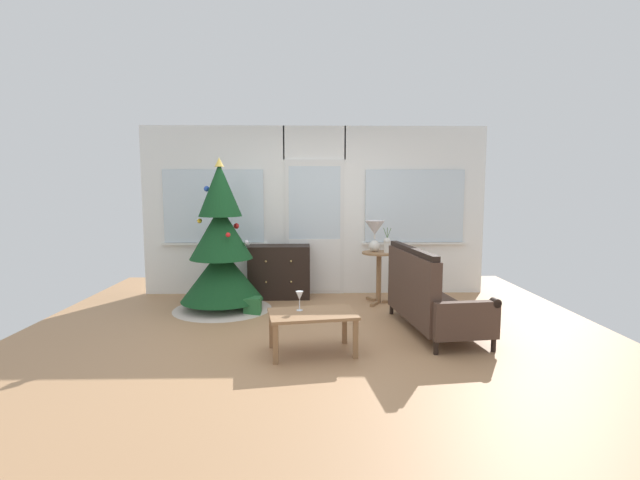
# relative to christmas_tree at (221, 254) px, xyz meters

# --- Properties ---
(ground_plane) EXTENTS (6.76, 6.76, 0.00)m
(ground_plane) POSITION_rel_christmas_tree_xyz_m (1.25, -1.15, -0.74)
(ground_plane) COLOR #AD7F56
(back_wall_with_door) EXTENTS (5.20, 0.14, 2.55)m
(back_wall_with_door) POSITION_rel_christmas_tree_xyz_m (1.25, 0.93, 0.54)
(back_wall_with_door) COLOR white
(back_wall_with_door) RESTS_ON ground
(christmas_tree) EXTENTS (1.31, 1.31, 2.02)m
(christmas_tree) POSITION_rel_christmas_tree_xyz_m (0.00, 0.00, 0.00)
(christmas_tree) COLOR #4C331E
(christmas_tree) RESTS_ON ground
(dresser_cabinet) EXTENTS (0.91, 0.46, 0.78)m
(dresser_cabinet) POSITION_rel_christmas_tree_xyz_m (0.72, 0.64, -0.35)
(dresser_cabinet) COLOR black
(dresser_cabinet) RESTS_ON ground
(settee_sofa) EXTENTS (0.88, 1.65, 0.96)m
(settee_sofa) POSITION_rel_christmas_tree_xyz_m (2.51, -1.00, -0.37)
(settee_sofa) COLOR black
(settee_sofa) RESTS_ON ground
(side_table) EXTENTS (0.50, 0.48, 0.73)m
(side_table) POSITION_rel_christmas_tree_xyz_m (2.15, 0.27, -0.23)
(side_table) COLOR #8E6642
(side_table) RESTS_ON ground
(table_lamp) EXTENTS (0.28, 0.28, 0.44)m
(table_lamp) POSITION_rel_christmas_tree_xyz_m (2.09, 0.31, 0.27)
(table_lamp) COLOR silver
(table_lamp) RESTS_ON side_table
(flower_vase) EXTENTS (0.11, 0.10, 0.35)m
(flower_vase) POSITION_rel_christmas_tree_xyz_m (2.25, 0.21, 0.10)
(flower_vase) COLOR beige
(flower_vase) RESTS_ON side_table
(coffee_table) EXTENTS (0.91, 0.65, 0.41)m
(coffee_table) POSITION_rel_christmas_tree_xyz_m (1.20, -1.67, -0.40)
(coffee_table) COLOR #8E6642
(coffee_table) RESTS_ON ground
(wine_glass) EXTENTS (0.08, 0.08, 0.20)m
(wine_glass) POSITION_rel_christmas_tree_xyz_m (1.08, -1.60, -0.19)
(wine_glass) COLOR silver
(wine_glass) RESTS_ON coffee_table
(gift_box) EXTENTS (0.22, 0.19, 0.22)m
(gift_box) POSITION_rel_christmas_tree_xyz_m (0.44, -0.26, -0.63)
(gift_box) COLOR #266633
(gift_box) RESTS_ON ground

